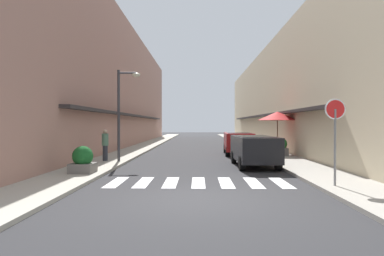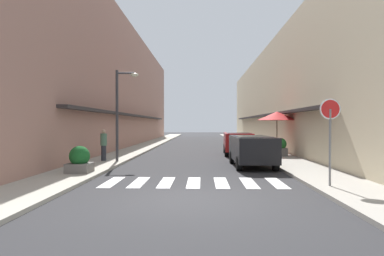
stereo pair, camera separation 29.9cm
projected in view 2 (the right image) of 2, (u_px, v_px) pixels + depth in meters
ground_plane at (199, 147)px, 29.17m from camera, size 111.24×111.24×0.00m
sidewalk_left at (144, 147)px, 29.32m from camera, size 2.24×70.79×0.12m
sidewalk_right at (254, 147)px, 29.03m from camera, size 2.24×70.79×0.12m
building_row_left at (108, 88)px, 30.90m from camera, size 5.50×47.51×10.86m
building_row_right at (291, 98)px, 30.40m from camera, size 5.50×47.51×8.89m
crosswalk at (194, 183)px, 11.52m from camera, size 6.15×2.20×0.01m
parked_car_near at (252, 147)px, 15.82m from camera, size 1.88×4.27×1.47m
parked_car_mid at (238, 141)px, 22.13m from camera, size 1.93×4.18×1.47m
round_street_sign at (330, 119)px, 10.27m from camera, size 0.65×0.07×2.70m
street_lamp at (121, 105)px, 17.20m from camera, size 1.19×0.28×4.70m
cafe_umbrella at (277, 116)px, 21.29m from camera, size 2.50×2.50×2.72m
planter_corner at (80, 160)px, 13.15m from camera, size 0.90×0.90×1.05m
planter_midblock at (280, 147)px, 20.11m from camera, size 0.73×0.73×1.08m
pedestrian_walking_near at (104, 144)px, 17.44m from camera, size 0.34×0.34×1.64m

